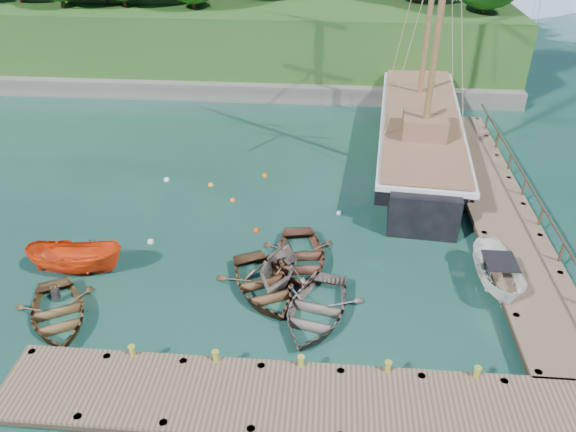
% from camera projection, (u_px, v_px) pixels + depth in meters
% --- Properties ---
extents(ground, '(160.00, 160.00, 0.00)m').
position_uv_depth(ground, '(262.00, 285.00, 24.35)').
color(ground, '#12352B').
rests_on(ground, ground).
extents(dock_near, '(20.00, 3.20, 1.10)m').
position_uv_depth(dock_near, '(298.00, 401.00, 18.47)').
color(dock_near, '#4A3D2E').
rests_on(dock_near, ground).
extents(dock_east, '(3.20, 24.00, 1.10)m').
position_uv_depth(dock_east, '(497.00, 205.00, 29.25)').
color(dock_east, '#4A3D2E').
rests_on(dock_east, ground).
extents(bollard_0, '(0.26, 0.26, 0.45)m').
position_uv_depth(bollard_0, '(135.00, 367.00, 20.31)').
color(bollard_0, olive).
rests_on(bollard_0, ground).
extents(bollard_1, '(0.26, 0.26, 0.45)m').
position_uv_depth(bollard_1, '(217.00, 372.00, 20.10)').
color(bollard_1, olive).
rests_on(bollard_1, ground).
extents(bollard_2, '(0.26, 0.26, 0.45)m').
position_uv_depth(bollard_2, '(301.00, 378.00, 19.89)').
color(bollard_2, olive).
rests_on(bollard_2, ground).
extents(bollard_3, '(0.26, 0.26, 0.45)m').
position_uv_depth(bollard_3, '(386.00, 383.00, 19.68)').
color(bollard_3, olive).
rests_on(bollard_3, ground).
extents(bollard_4, '(0.26, 0.26, 0.45)m').
position_uv_depth(bollard_4, '(473.00, 389.00, 19.47)').
color(bollard_4, olive).
rests_on(bollard_4, ground).
extents(rowboat_0, '(4.87, 5.37, 0.91)m').
position_uv_depth(rowboat_0, '(59.00, 320.00, 22.42)').
color(rowboat_0, brown).
rests_on(rowboat_0, ground).
extents(rowboat_1, '(3.70, 4.11, 1.92)m').
position_uv_depth(rowboat_1, '(279.00, 281.00, 24.57)').
color(rowboat_1, '#665E54').
rests_on(rowboat_1, ground).
extents(rowboat_2, '(5.04, 5.66, 0.97)m').
position_uv_depth(rowboat_2, '(263.00, 292.00, 23.92)').
color(rowboat_2, brown).
rests_on(rowboat_2, ground).
extents(rowboat_3, '(4.45, 5.45, 0.99)m').
position_uv_depth(rowboat_3, '(315.00, 318.00, 22.56)').
color(rowboat_3, '#5B554D').
rests_on(rowboat_3, ground).
extents(rowboat_4, '(3.92, 5.07, 0.97)m').
position_uv_depth(rowboat_4, '(300.00, 264.00, 25.63)').
color(rowboat_4, brown).
rests_on(rowboat_4, ground).
extents(motorboat_orange, '(4.36, 1.72, 1.67)m').
position_uv_depth(motorboat_orange, '(79.00, 272.00, 25.11)').
color(motorboat_orange, red).
rests_on(motorboat_orange, ground).
extents(cabin_boat_white, '(1.86, 4.44, 1.69)m').
position_uv_depth(cabin_boat_white, '(494.00, 288.00, 24.17)').
color(cabin_boat_white, white).
rests_on(cabin_boat_white, ground).
extents(schooner, '(6.59, 27.01, 19.70)m').
position_uv_depth(schooner, '(419.00, 135.00, 35.38)').
color(schooner, black).
rests_on(schooner, ground).
extents(mooring_buoy_0, '(0.33, 0.33, 0.33)m').
position_uv_depth(mooring_buoy_0, '(151.00, 242.00, 27.11)').
color(mooring_buoy_0, silver).
rests_on(mooring_buoy_0, ground).
extents(mooring_buoy_1, '(0.31, 0.31, 0.31)m').
position_uv_depth(mooring_buoy_1, '(233.00, 201.00, 30.50)').
color(mooring_buoy_1, orange).
rests_on(mooring_buoy_1, ground).
extents(mooring_buoy_2, '(0.31, 0.31, 0.31)m').
position_uv_depth(mooring_buoy_2, '(256.00, 231.00, 27.96)').
color(mooring_buoy_2, '#E83500').
rests_on(mooring_buoy_2, ground).
extents(mooring_buoy_3, '(0.29, 0.29, 0.29)m').
position_uv_depth(mooring_buoy_3, '(339.00, 214.00, 29.37)').
color(mooring_buoy_3, silver).
rests_on(mooring_buoy_3, ground).
extents(mooring_buoy_4, '(0.32, 0.32, 0.32)m').
position_uv_depth(mooring_buoy_4, '(211.00, 185.00, 31.99)').
color(mooring_buoy_4, orange).
rests_on(mooring_buoy_4, ground).
extents(mooring_buoy_5, '(0.33, 0.33, 0.33)m').
position_uv_depth(mooring_buoy_5, '(265.00, 176.00, 32.97)').
color(mooring_buoy_5, '#F25404').
rests_on(mooring_buoy_5, ground).
extents(mooring_buoy_6, '(0.34, 0.34, 0.34)m').
position_uv_depth(mooring_buoy_6, '(167.00, 180.00, 32.52)').
color(mooring_buoy_6, white).
rests_on(mooring_buoy_6, ground).
extents(mooring_buoy_7, '(0.34, 0.34, 0.34)m').
position_uv_depth(mooring_buoy_7, '(282.00, 260.00, 25.91)').
color(mooring_buoy_7, '#DC4500').
rests_on(mooring_buoy_7, ground).
extents(headland, '(51.00, 19.31, 12.90)m').
position_uv_depth(headland, '(158.00, 2.00, 48.92)').
color(headland, '#474744').
rests_on(headland, ground).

